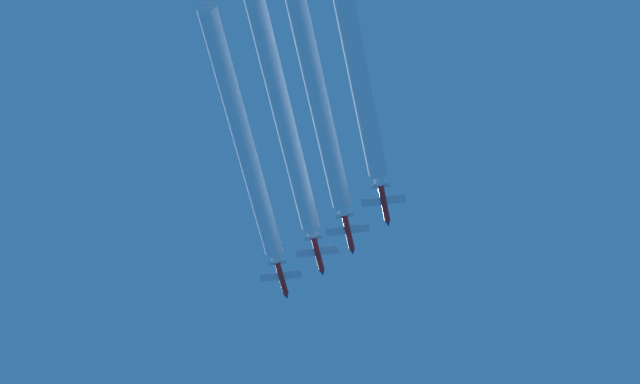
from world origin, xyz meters
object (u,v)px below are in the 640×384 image
jet_second_echelon (318,254)px  jet_third_echelon (348,232)px  jet_lead (282,278)px  jet_fourth_echelon (384,203)px

jet_second_echelon → jet_third_echelon: bearing=-43.2°
jet_lead → jet_fourth_echelon: bearing=-41.8°
jet_lead → jet_third_echelon: jet_lead is taller
jet_lead → jet_third_echelon: (15.13, -13.10, -2.35)m
jet_second_echelon → jet_fourth_echelon: jet_second_echelon is taller
jet_lead → jet_fourth_echelon: size_ratio=1.00×
jet_lead → jet_fourth_echelon: (22.89, -20.50, -3.20)m
jet_lead → jet_third_echelon: size_ratio=1.00×
jet_second_echelon → jet_third_echelon: jet_second_echelon is taller
jet_lead → jet_third_echelon: bearing=-40.9°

